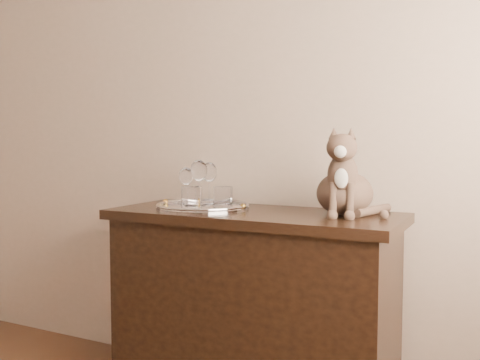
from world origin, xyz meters
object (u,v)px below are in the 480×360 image
Objects in this scene: wine_glass_d at (199,182)px; tumbler_b at (191,198)px; sideboard at (253,313)px; tray at (203,207)px; wine_glass_c at (186,186)px; wine_glass_b at (209,183)px; cat at (345,171)px; tumbler_c at (223,197)px.

wine_glass_d reaches higher than tumbler_b.
sideboard is 3.00× the size of tray.
tray is 2.01× the size of wine_glass_d.
wine_glass_c is 1.76× the size of tumbler_b.
wine_glass_b reaches higher than tray.
sideboard is 0.60m from wine_glass_b.
tumbler_b is 0.28× the size of cat.
wine_glass_b is 0.11m from wine_glass_c.
cat is at bearing 2.75° from wine_glass_d.
wine_glass_c is 0.84× the size of wine_glass_d.
sideboard is at bearing -21.05° from wine_glass_b.
cat reaches higher than wine_glass_d.
wine_glass_b is 1.96× the size of tumbler_b.
cat is (0.36, 0.07, 0.59)m from sideboard.
sideboard is 0.70m from cat.
cat reaches higher than tumbler_b.
tumbler_b is (0.02, -0.13, 0.05)m from tray.
tumbler_b is (-0.22, -0.13, 0.48)m from sideboard.
wine_glass_b is 0.07m from wine_glass_d.
wine_glass_c is 0.49× the size of cat.
wine_glass_b is 0.93× the size of wine_glass_d.
wine_glass_c reaches higher than tray.
wine_glass_c is at bearing 172.46° from tumbler_c.
wine_glass_b is 1.11× the size of wine_glass_c.
wine_glass_d is at bearing 159.07° from tumbler_c.
tray is 4.22× the size of tumbler_b.
tumbler_c is 0.52m from cat.
tumbler_c reaches higher than tray.
wine_glass_b is at bearing 167.01° from cat.
wine_glass_d reaches higher than wine_glass_b.
tray is at bearing -4.23° from wine_glass_c.
tumbler_c is (-0.13, -0.02, 0.48)m from sideboard.
sideboard is 0.49m from tray.
tray is 0.12m from wine_glass_d.
wine_glass_d reaches higher than wine_glass_c.
wine_glass_c is 1.85× the size of tumbler_c.
tumbler_c is (0.14, -0.12, -0.05)m from wine_glass_b.
cat is at bearing 10.26° from tumbler_c.
sideboard is 3.53× the size of cat.
tumbler_c is 0.27× the size of cat.
cat reaches higher than wine_glass_c.
wine_glass_d reaches higher than tray.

